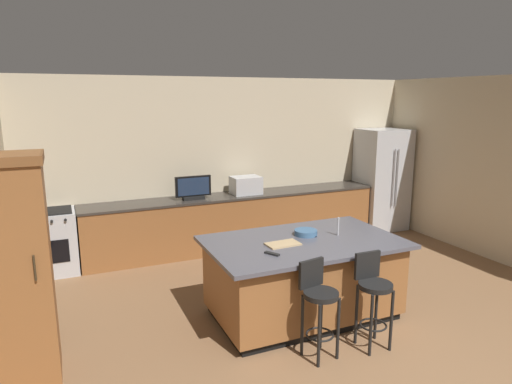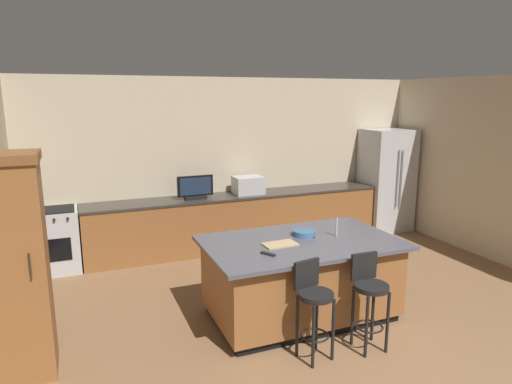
{
  "view_description": "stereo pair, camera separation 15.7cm",
  "coord_description": "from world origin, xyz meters",
  "px_view_note": "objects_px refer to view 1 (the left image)",
  "views": [
    {
      "loc": [
        -2.68,
        -2.31,
        2.51
      ],
      "look_at": [
        -0.31,
        3.1,
        1.25
      ],
      "focal_mm": 31.59,
      "sensor_mm": 36.0,
      "label": 1
    },
    {
      "loc": [
        -2.53,
        -2.37,
        2.51
      ],
      "look_at": [
        -0.31,
        3.1,
        1.25
      ],
      "focal_mm": 31.59,
      "sensor_mm": 36.0,
      "label": 2
    }
  ],
  "objects_px": {
    "bar_stool_right": "(373,292)",
    "tv_remote": "(272,254)",
    "cutting_board": "(283,244)",
    "refrigerator": "(382,180)",
    "range_oven": "(48,243)",
    "cell_phone": "(310,236)",
    "kitchen_island": "(303,277)",
    "cabinet_tower": "(14,267)",
    "fruit_bowl": "(306,232)",
    "bar_stool_left": "(318,301)",
    "tv_monitor": "(193,189)",
    "microwave": "(246,185)"
  },
  "relations": [
    {
      "from": "microwave",
      "to": "cutting_board",
      "type": "relative_size",
      "value": 1.3
    },
    {
      "from": "range_oven",
      "to": "microwave",
      "type": "relative_size",
      "value": 1.94
    },
    {
      "from": "range_oven",
      "to": "bar_stool_left",
      "type": "bearing_deg",
      "value": -54.13
    },
    {
      "from": "tv_remote",
      "to": "cell_phone",
      "type": "bearing_deg",
      "value": -0.25
    },
    {
      "from": "kitchen_island",
      "to": "bar_stool_right",
      "type": "height_order",
      "value": "bar_stool_right"
    },
    {
      "from": "tv_monitor",
      "to": "bar_stool_right",
      "type": "bearing_deg",
      "value": -75.28
    },
    {
      "from": "tv_remote",
      "to": "cutting_board",
      "type": "bearing_deg",
      "value": 13.73
    },
    {
      "from": "range_oven",
      "to": "bar_stool_right",
      "type": "relative_size",
      "value": 0.96
    },
    {
      "from": "kitchen_island",
      "to": "bar_stool_right",
      "type": "bearing_deg",
      "value": -69.78
    },
    {
      "from": "refrigerator",
      "to": "tv_monitor",
      "type": "distance_m",
      "value": 3.7
    },
    {
      "from": "kitchen_island",
      "to": "refrigerator",
      "type": "relative_size",
      "value": 1.15
    },
    {
      "from": "cell_phone",
      "to": "fruit_bowl",
      "type": "bearing_deg",
      "value": 106.96
    },
    {
      "from": "refrigerator",
      "to": "tv_remote",
      "type": "bearing_deg",
      "value": -142.62
    },
    {
      "from": "cell_phone",
      "to": "cutting_board",
      "type": "xyz_separation_m",
      "value": [
        -0.44,
        -0.16,
        0.01
      ]
    },
    {
      "from": "refrigerator",
      "to": "cabinet_tower",
      "type": "relative_size",
      "value": 0.93
    },
    {
      "from": "refrigerator",
      "to": "bar_stool_right",
      "type": "relative_size",
      "value": 1.97
    },
    {
      "from": "tv_remote",
      "to": "microwave",
      "type": "bearing_deg",
      "value": 42.82
    },
    {
      "from": "cell_phone",
      "to": "bar_stool_right",
      "type": "bearing_deg",
      "value": -92.27
    },
    {
      "from": "range_oven",
      "to": "microwave",
      "type": "distance_m",
      "value": 3.13
    },
    {
      "from": "bar_stool_right",
      "to": "cabinet_tower",
      "type": "bearing_deg",
      "value": 167.03
    },
    {
      "from": "cabinet_tower",
      "to": "cutting_board",
      "type": "bearing_deg",
      "value": -0.06
    },
    {
      "from": "microwave",
      "to": "bar_stool_left",
      "type": "xyz_separation_m",
      "value": [
        -0.63,
        -3.37,
        -0.48
      ]
    },
    {
      "from": "fruit_bowl",
      "to": "cabinet_tower",
      "type": "bearing_deg",
      "value": -176.11
    },
    {
      "from": "bar_stool_left",
      "to": "kitchen_island",
      "type": "bearing_deg",
      "value": 60.1
    },
    {
      "from": "cutting_board",
      "to": "refrigerator",
      "type": "bearing_deg",
      "value": 36.87
    },
    {
      "from": "range_oven",
      "to": "tv_remote",
      "type": "relative_size",
      "value": 5.48
    },
    {
      "from": "bar_stool_right",
      "to": "kitchen_island",
      "type": "bearing_deg",
      "value": 111.52
    },
    {
      "from": "tv_remote",
      "to": "kitchen_island",
      "type": "bearing_deg",
      "value": -2.28
    },
    {
      "from": "refrigerator",
      "to": "tv_monitor",
      "type": "relative_size",
      "value": 3.34
    },
    {
      "from": "tv_remote",
      "to": "bar_stool_right",
      "type": "bearing_deg",
      "value": -64.36
    },
    {
      "from": "cabinet_tower",
      "to": "tv_remote",
      "type": "relative_size",
      "value": 12.06
    },
    {
      "from": "microwave",
      "to": "cabinet_tower",
      "type": "bearing_deg",
      "value": -141.2
    },
    {
      "from": "kitchen_island",
      "to": "cutting_board",
      "type": "distance_m",
      "value": 0.54
    },
    {
      "from": "cell_phone",
      "to": "kitchen_island",
      "type": "bearing_deg",
      "value": -155.72
    },
    {
      "from": "refrigerator",
      "to": "range_oven",
      "type": "bearing_deg",
      "value": 179.49
    },
    {
      "from": "range_oven",
      "to": "fruit_bowl",
      "type": "relative_size",
      "value": 3.46
    },
    {
      "from": "cabinet_tower",
      "to": "fruit_bowl",
      "type": "distance_m",
      "value": 3.03
    },
    {
      "from": "kitchen_island",
      "to": "fruit_bowl",
      "type": "xyz_separation_m",
      "value": [
        0.12,
        0.16,
        0.48
      ]
    },
    {
      "from": "range_oven",
      "to": "cutting_board",
      "type": "xyz_separation_m",
      "value": [
        2.43,
        -2.61,
        0.46
      ]
    },
    {
      "from": "bar_stool_left",
      "to": "tv_monitor",
      "type": "bearing_deg",
      "value": 84.49
    },
    {
      "from": "microwave",
      "to": "cell_phone",
      "type": "relative_size",
      "value": 3.2
    },
    {
      "from": "cabinet_tower",
      "to": "fruit_bowl",
      "type": "bearing_deg",
      "value": 3.89
    },
    {
      "from": "refrigerator",
      "to": "bar_stool_right",
      "type": "height_order",
      "value": "refrigerator"
    },
    {
      "from": "tv_monitor",
      "to": "bar_stool_right",
      "type": "relative_size",
      "value": 0.59
    },
    {
      "from": "cutting_board",
      "to": "tv_remote",
      "type": "bearing_deg",
      "value": -136.27
    },
    {
      "from": "bar_stool_right",
      "to": "tv_remote",
      "type": "xyz_separation_m",
      "value": [
        -0.85,
        0.58,
        0.34
      ]
    },
    {
      "from": "microwave",
      "to": "fruit_bowl",
      "type": "xyz_separation_m",
      "value": [
        -0.23,
        -2.41,
        -0.11
      ]
    },
    {
      "from": "bar_stool_right",
      "to": "refrigerator",
      "type": "bearing_deg",
      "value": 51.54
    },
    {
      "from": "refrigerator",
      "to": "tv_remote",
      "type": "height_order",
      "value": "refrigerator"
    },
    {
      "from": "kitchen_island",
      "to": "tv_monitor",
      "type": "xyz_separation_m",
      "value": [
        -0.57,
        2.52,
        0.62
      ]
    }
  ]
}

